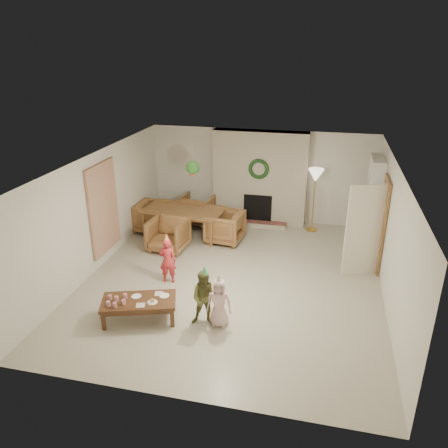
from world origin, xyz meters
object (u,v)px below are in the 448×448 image
(dining_chair_far, at_px, (197,210))
(dining_chair_left, at_px, (152,217))
(dining_table, at_px, (184,223))
(child_red, at_px, (168,261))
(child_plaid, at_px, (205,298))
(child_pink, at_px, (219,303))
(dining_chair_near, at_px, (168,235))
(coffee_table_top, at_px, (139,301))
(dining_chair_right, at_px, (225,227))

(dining_chair_far, distance_m, dining_chair_left, 1.25)
(dining_table, xyz_separation_m, child_red, (0.42, -2.33, 0.13))
(child_plaid, height_order, child_pink, child_plaid)
(dining_chair_near, distance_m, dining_chair_left, 1.25)
(child_red, bearing_deg, dining_chair_left, -71.44)
(dining_chair_near, bearing_deg, coffee_table_top, -74.47)
(child_plaid, bearing_deg, dining_chair_near, 111.80)
(dining_chair_far, bearing_deg, child_pink, 117.13)
(dining_chair_left, xyz_separation_m, child_red, (1.30, -2.42, 0.09))
(dining_chair_left, bearing_deg, child_plaid, -140.25)
(dining_table, distance_m, child_pink, 3.99)
(child_plaid, bearing_deg, dining_chair_right, 87.75)
(child_pink, bearing_deg, dining_table, 110.95)
(dining_chair_right, bearing_deg, coffee_table_top, -5.28)
(dining_table, bearing_deg, dining_chair_left, -180.00)
(dining_table, height_order, dining_chair_left, dining_chair_left)
(dining_chair_right, xyz_separation_m, coffee_table_top, (-0.72, -3.60, -0.02))
(child_plaid, distance_m, child_pink, 0.25)
(dining_chair_near, distance_m, child_red, 1.54)
(dining_chair_left, distance_m, coffee_table_top, 4.01)
(dining_chair_left, relative_size, coffee_table_top, 0.66)
(dining_chair_near, height_order, dining_chair_left, same)
(child_red, bearing_deg, child_pink, 128.55)
(dining_chair_far, height_order, dining_chair_right, same)
(dining_chair_far, distance_m, child_red, 3.23)
(dining_chair_far, distance_m, dining_chair_right, 1.42)
(dining_chair_far, xyz_separation_m, child_pink, (1.71, -4.44, 0.06))
(dining_chair_right, bearing_deg, dining_chair_near, -51.34)
(coffee_table_top, bearing_deg, child_pink, -11.63)
(dining_chair_near, height_order, child_plaid, child_plaid)
(dining_chair_left, xyz_separation_m, child_plaid, (2.44, -3.66, 0.12))
(child_plaid, bearing_deg, dining_chair_far, 98.43)
(dining_table, distance_m, dining_chair_far, 0.89)
(child_plaid, bearing_deg, dining_table, 103.80)
(dining_table, relative_size, coffee_table_top, 1.55)
(dining_chair_left, bearing_deg, dining_chair_far, -45.00)
(dining_table, relative_size, child_plaid, 1.97)
(child_red, bearing_deg, dining_table, -89.45)
(dining_chair_left, distance_m, child_red, 2.75)
(dining_chair_far, bearing_deg, child_red, 101.92)
(coffee_table_top, xyz_separation_m, child_plaid, (1.18, 0.15, 0.14))
(dining_chair_far, bearing_deg, coffee_table_top, 99.62)
(dining_chair_right, distance_m, child_pink, 3.51)
(dining_chair_near, height_order, child_pink, child_pink)
(dining_chair_near, xyz_separation_m, child_plaid, (1.65, -2.69, 0.12))
(dining_chair_right, bearing_deg, dining_chair_far, -128.66)
(coffee_table_top, distance_m, child_pink, 1.44)
(dining_table, relative_size, child_red, 2.09)
(dining_table, xyz_separation_m, dining_chair_left, (-0.88, 0.09, 0.04))
(dining_chair_left, relative_size, child_red, 0.89)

